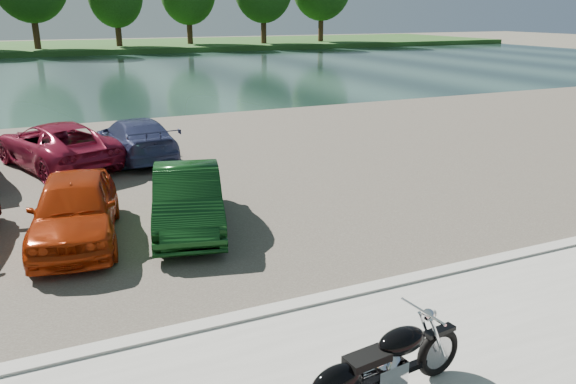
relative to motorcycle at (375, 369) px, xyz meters
name	(u,v)px	position (x,y,z in m)	size (l,w,h in m)	color
ground	(390,372)	(0.60, 0.52, -0.56)	(200.00, 200.00, 0.00)	#595447
kerb	(322,301)	(0.60, 2.52, -0.49)	(60.00, 0.30, 0.14)	#9D9C94
parking_lot	(186,170)	(0.60, 11.52, -0.54)	(60.00, 18.00, 0.04)	#443F37
river	(90,75)	(0.60, 40.52, -0.56)	(120.00, 40.00, 0.00)	#182B28
far_bank	(63,47)	(0.60, 72.52, -0.26)	(120.00, 24.00, 0.60)	#224518
motorcycle	(375,369)	(0.00, 0.00, 0.00)	(2.33, 0.75, 1.05)	black
car_4	(75,208)	(-2.84, 6.97, 0.18)	(1.66, 4.13, 1.41)	#AA2E0B
car_5	(188,199)	(-0.53, 6.73, 0.15)	(1.42, 4.08, 1.34)	#0E3613
car_10	(56,145)	(-2.91, 13.40, 0.17)	(2.30, 5.00, 1.39)	maroon
car_11	(136,138)	(-0.50, 13.48, 0.14)	(1.85, 4.55, 1.32)	navy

